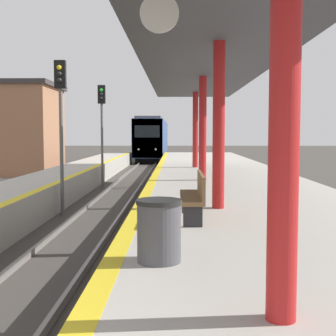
# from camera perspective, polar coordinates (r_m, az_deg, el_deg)

# --- Properties ---
(train) EXTENTS (2.70, 22.62, 4.25)m
(train) POSITION_cam_1_polar(r_m,az_deg,el_deg) (51.55, -1.79, 3.63)
(train) COLOR black
(train) RESTS_ON ground
(signal_mid) EXTENTS (0.36, 0.31, 5.09)m
(signal_mid) POSITION_cam_1_polar(r_m,az_deg,el_deg) (15.76, -12.95, 7.03)
(signal_mid) COLOR #595959
(signal_mid) RESTS_ON ground
(signal_far) EXTENTS (0.36, 0.31, 5.09)m
(signal_far) POSITION_cam_1_polar(r_m,az_deg,el_deg) (23.43, -8.08, 6.16)
(signal_far) COLOR #595959
(signal_far) RESTS_ON ground
(station_canopy) EXTENTS (4.01, 25.68, 3.96)m
(station_canopy) POSITION_cam_1_polar(r_m,az_deg,el_deg) (14.00, 5.05, 12.64)
(station_canopy) COLOR red
(station_canopy) RESTS_ON platform_right
(trash_bin) EXTENTS (0.61, 0.61, 0.84)m
(trash_bin) POSITION_cam_1_polar(r_m,az_deg,el_deg) (6.26, -1.11, -7.63)
(trash_bin) COLOR #4C4C51
(trash_bin) RESTS_ON platform_right
(bench) EXTENTS (0.44, 1.93, 0.92)m
(bench) POSITION_cam_1_polar(r_m,az_deg,el_deg) (9.30, 3.30, -3.25)
(bench) COLOR brown
(bench) RESTS_ON platform_right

